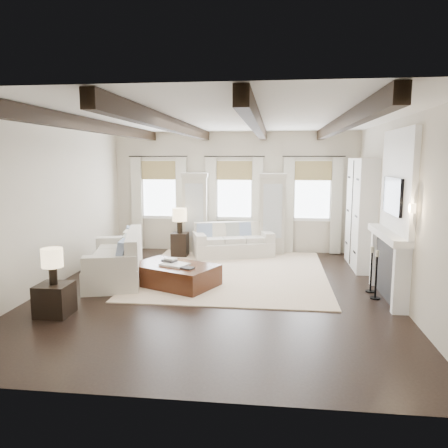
# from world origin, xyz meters

# --- Properties ---
(ground) EXTENTS (7.50, 7.50, 0.00)m
(ground) POSITION_xyz_m (0.00, 0.00, 0.00)
(ground) COLOR black
(ground) RESTS_ON ground
(room_shell) EXTENTS (6.54, 7.54, 3.22)m
(room_shell) POSITION_xyz_m (0.75, 0.90, 1.89)
(room_shell) COLOR beige
(room_shell) RESTS_ON ground
(area_rug) EXTENTS (4.01, 4.52, 0.02)m
(area_rug) POSITION_xyz_m (0.19, 1.38, 0.01)
(area_rug) COLOR beige
(area_rug) RESTS_ON ground
(sofa_back) EXTENTS (2.17, 1.47, 0.85)m
(sofa_back) POSITION_xyz_m (0.01, 3.11, 0.35)
(sofa_back) COLOR silver
(sofa_back) RESTS_ON ground
(sofa_left) EXTENTS (1.61, 2.49, 0.98)m
(sofa_left) POSITION_xyz_m (-2.13, 0.63, 0.39)
(sofa_left) COLOR silver
(sofa_left) RESTS_ON ground
(ottoman) EXTENTS (1.89, 1.60, 0.42)m
(ottoman) POSITION_xyz_m (-0.87, 0.32, 0.21)
(ottoman) COLOR black
(ottoman) RESTS_ON ground
(tray) EXTENTS (0.61, 0.55, 0.04)m
(tray) POSITION_xyz_m (-0.84, 0.25, 0.44)
(tray) COLOR white
(tray) RESTS_ON ottoman
(book_lower) EXTENTS (0.32, 0.29, 0.04)m
(book_lower) POSITION_xyz_m (-0.99, 0.38, 0.48)
(book_lower) COLOR #262628
(book_lower) RESTS_ON tray
(book_upper) EXTENTS (0.27, 0.25, 0.03)m
(book_upper) POSITION_xyz_m (-0.96, 0.38, 0.52)
(book_upper) COLOR beige
(book_upper) RESTS_ON book_lower
(book_loose) EXTENTS (0.29, 0.26, 0.03)m
(book_loose) POSITION_xyz_m (-0.55, 0.02, 0.44)
(book_loose) COLOR #262628
(book_loose) RESTS_ON ottoman
(side_table_front) EXTENTS (0.51, 0.51, 0.51)m
(side_table_front) POSITION_xyz_m (-2.40, -1.53, 0.26)
(side_table_front) COLOR black
(side_table_front) RESTS_ON ground
(lamp_front) EXTENTS (0.34, 0.34, 0.58)m
(lamp_front) POSITION_xyz_m (-2.40, -1.53, 0.91)
(lamp_front) COLOR black
(lamp_front) RESTS_ON side_table_front
(side_table_back) EXTENTS (0.41, 0.41, 0.61)m
(side_table_back) POSITION_xyz_m (-1.33, 2.91, 0.31)
(side_table_back) COLOR black
(side_table_back) RESTS_ON ground
(lamp_back) EXTENTS (0.37, 0.37, 0.63)m
(lamp_back) POSITION_xyz_m (-1.33, 2.91, 1.04)
(lamp_back) COLOR black
(lamp_back) RESTS_ON side_table_back
(candlestick_near) EXTENTS (0.18, 0.18, 0.88)m
(candlestick_near) POSITION_xyz_m (2.90, -0.07, 0.37)
(candlestick_near) COLOR black
(candlestick_near) RESTS_ON ground
(candlestick_far) EXTENTS (0.18, 0.18, 0.87)m
(candlestick_far) POSITION_xyz_m (2.90, 0.34, 0.36)
(candlestick_far) COLOR black
(candlestick_far) RESTS_ON ground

